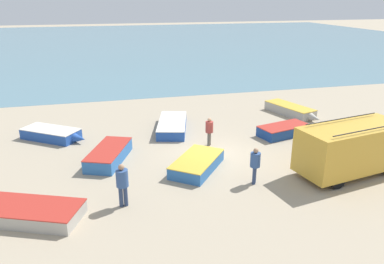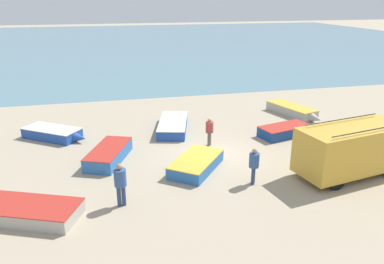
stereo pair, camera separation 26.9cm
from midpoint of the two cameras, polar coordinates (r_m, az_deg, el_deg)
name	(u,v)px [view 2 (the right image)]	position (r m, az deg, el deg)	size (l,w,h in m)	color
ground_plane	(211,154)	(19.57, 3.27, -3.40)	(200.00, 200.00, 0.00)	tan
sea_water	(131,42)	(69.81, -9.21, 13.41)	(120.00, 80.00, 0.01)	slate
parked_van	(352,149)	(18.49, 23.62, -2.32)	(5.50, 2.96, 2.45)	gold
fishing_rowboat_0	(173,124)	(23.11, -2.55, 1.15)	(2.61, 5.01, 0.60)	#234CA3
fishing_rowboat_1	(197,163)	(17.87, 1.23, -4.72)	(3.22, 3.68, 0.58)	#2D66AD
fishing_rowboat_2	(286,130)	(22.78, 14.49, 0.24)	(3.81, 2.11, 0.61)	navy
fishing_rowboat_3	(110,153)	(19.27, -12.01, -3.14)	(2.57, 4.13, 0.67)	#2D66AD
fishing_rowboat_4	(54,133)	(22.96, -19.98, -0.20)	(3.83, 3.12, 0.61)	#234CA3
fishing_rowboat_5	(18,210)	(15.57, -24.57, -10.77)	(5.29, 3.22, 0.54)	#ADA89E
fishing_rowboat_6	(293,111)	(26.81, 15.43, 3.15)	(2.41, 4.56, 0.63)	#ADA89E
fisherman_0	(254,163)	(16.41, 9.89, -4.67)	(0.44, 0.44, 1.66)	navy
fisherman_1	(120,181)	(14.74, -10.35, -7.35)	(0.47, 0.47, 1.80)	navy
fisherman_2	(209,129)	(20.35, 3.06, 0.43)	(0.42, 0.42, 1.59)	#5B564C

